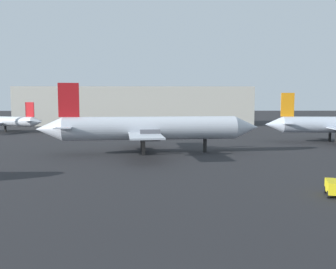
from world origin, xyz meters
name	(u,v)px	position (x,y,z in m)	size (l,w,h in m)	color
airplane_on_taxiway	(150,128)	(-1.85, 42.96, 3.86)	(34.40, 22.38, 10.69)	silver
baggage_cart	(335,187)	(14.58, 17.77, 0.76)	(2.00, 2.68, 1.30)	gold
terminal_building	(136,106)	(-9.02, 113.79, 6.42)	(78.35, 20.81, 12.83)	beige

